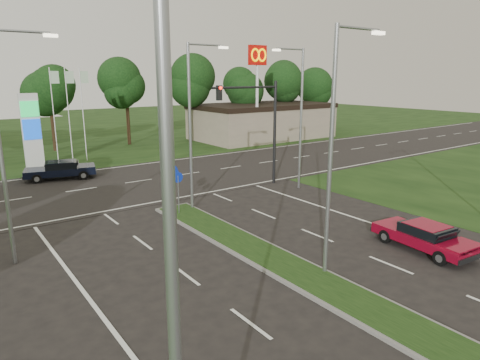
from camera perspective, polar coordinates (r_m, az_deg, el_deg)
verge_far at (r=60.51m, az=-25.86°, el=5.40°), size 160.00×50.00×0.02m
cross_road at (r=30.92m, az=-15.06°, el=-0.44°), size 160.00×12.00×0.02m
median_kerb at (r=15.16m, az=14.79°, el=-15.32°), size 2.00×26.00×0.12m
commercial_building at (r=51.94m, az=3.00°, el=7.82°), size 16.00×9.00×4.00m
streetlight_median_near at (r=15.52m, az=12.57°, el=5.15°), size 2.53×0.22×9.00m
streetlight_median_far at (r=23.32m, az=-6.27°, el=8.15°), size 2.53×0.22×9.00m
streetlight_left_near at (r=5.20m, az=-7.05°, el=-11.66°), size 2.53×0.22×9.00m
streetlight_left_far at (r=18.41m, az=-28.90°, el=5.07°), size 2.53×0.22×9.00m
streetlight_right_far at (r=28.01m, az=7.87°, el=9.02°), size 2.53×0.22×9.00m
traffic_signal at (r=28.48m, az=2.66°, el=8.35°), size 5.10×0.42×7.00m
median_signs at (r=23.75m, az=-8.63°, el=-0.06°), size 1.16×1.76×2.38m
gas_pylon at (r=38.02m, az=-25.75°, el=6.15°), size 5.80×1.26×8.00m
mcdonalds_sign at (r=46.03m, az=2.35°, el=14.54°), size 2.20×0.47×10.40m
treeline_far at (r=45.34m, az=-23.00°, el=12.05°), size 6.00×6.00×9.90m
red_sedan at (r=20.09m, az=23.39°, el=-6.86°), size 2.15×4.43×1.18m
navy_sedan at (r=33.60m, az=-22.80°, el=1.29°), size 5.11×3.10×1.31m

